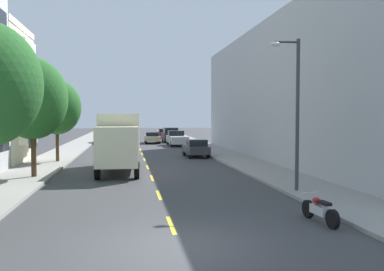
% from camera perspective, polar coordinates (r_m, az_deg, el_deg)
% --- Properties ---
extents(ground_plane, '(160.00, 160.00, 0.00)m').
position_cam_1_polar(ground_plane, '(40.97, -7.06, -2.15)').
color(ground_plane, '#38383A').
extents(sidewalk_left, '(3.20, 120.00, 0.14)m').
position_cam_1_polar(sidewalk_left, '(39.37, -17.36, -2.35)').
color(sidewalk_left, gray).
rests_on(sidewalk_left, ground_plane).
extents(sidewalk_right, '(3.20, 120.00, 0.14)m').
position_cam_1_polar(sidewalk_right, '(39.86, 3.30, -2.17)').
color(sidewalk_right, gray).
rests_on(sidewalk_right, ground_plane).
extents(lane_centerline_dashes, '(0.14, 47.20, 0.01)m').
position_cam_1_polar(lane_centerline_dashes, '(35.50, -6.76, -2.89)').
color(lane_centerline_dashes, yellow).
rests_on(lane_centerline_dashes, ground_plane).
extents(apartment_block_opposite, '(10.00, 36.00, 10.54)m').
position_cam_1_polar(apartment_block_opposite, '(34.34, 17.12, 5.62)').
color(apartment_block_opposite, '#A8A8AD').
rests_on(apartment_block_opposite, ground_plane).
extents(street_tree_second, '(3.71, 3.71, 6.48)m').
position_cam_1_polar(street_tree_second, '(24.05, -21.16, 4.77)').
color(street_tree_second, '#47331E').
rests_on(street_tree_second, sidewalk_left).
extents(street_tree_third, '(3.48, 3.48, 5.96)m').
position_cam_1_polar(street_tree_third, '(31.68, -18.18, 3.73)').
color(street_tree_third, '#47331E').
rests_on(street_tree_third, sidewalk_left).
extents(street_lamp, '(1.35, 0.28, 6.69)m').
position_cam_1_polar(street_lamp, '(18.77, 13.96, 4.39)').
color(street_lamp, '#38383D').
rests_on(street_lamp, sidewalk_right).
extents(delivery_box_truck, '(2.65, 8.25, 3.57)m').
position_cam_1_polar(delivery_box_truck, '(26.24, -9.92, -0.49)').
color(delivery_box_truck, beige).
rests_on(delivery_box_truck, ground_plane).
extents(parked_pickup_silver, '(2.12, 5.35, 1.73)m').
position_cam_1_polar(parked_pickup_silver, '(48.11, -2.08, -0.43)').
color(parked_pickup_silver, '#B2B5BA').
rests_on(parked_pickup_silver, ground_plane).
extents(parked_hatchback_charcoal, '(1.84, 4.04, 1.50)m').
position_cam_1_polar(parked_hatchback_charcoal, '(34.85, 0.55, -1.73)').
color(parked_hatchback_charcoal, '#333338').
rests_on(parked_hatchback_charcoal, ground_plane).
extents(parked_suv_black, '(2.01, 4.83, 1.93)m').
position_cam_1_polar(parked_suv_black, '(54.96, -3.00, 0.12)').
color(parked_suv_black, black).
rests_on(parked_suv_black, ground_plane).
extents(parked_sedan_teal, '(1.84, 4.52, 1.43)m').
position_cam_1_polar(parked_sedan_teal, '(53.49, -12.14, -0.26)').
color(parked_sedan_teal, '#195B60').
rests_on(parked_sedan_teal, ground_plane).
extents(parked_wagon_navy, '(1.93, 4.74, 1.50)m').
position_cam_1_polar(parked_wagon_navy, '(64.43, -11.68, 0.28)').
color(parked_wagon_navy, navy).
rests_on(parked_wagon_navy, ground_plane).
extents(parked_hatchback_red, '(1.79, 4.02, 1.50)m').
position_cam_1_polar(parked_hatchback_red, '(64.73, -3.94, 0.30)').
color(parked_hatchback_red, '#AD1E1E').
rests_on(parked_hatchback_red, ground_plane).
extents(moving_champagne_sedan, '(1.80, 4.50, 1.43)m').
position_cam_1_polar(moving_champagne_sedan, '(52.69, -5.54, -0.26)').
color(moving_champagne_sedan, tan).
rests_on(moving_champagne_sedan, ground_plane).
extents(parked_motorcycle, '(0.62, 2.05, 0.90)m').
position_cam_1_polar(parked_motorcycle, '(14.07, 17.23, -9.85)').
color(parked_motorcycle, black).
rests_on(parked_motorcycle, ground_plane).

